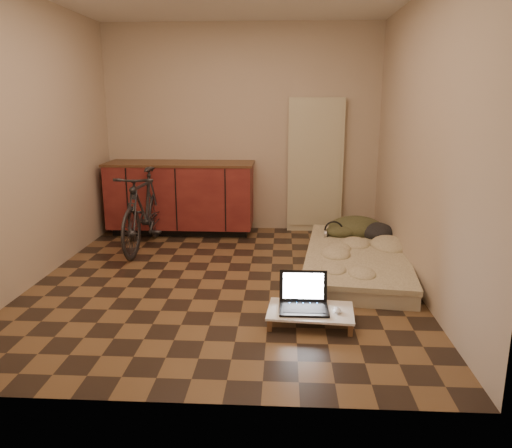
# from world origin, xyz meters

# --- Properties ---
(room_shell) EXTENTS (3.50, 4.00, 2.60)m
(room_shell) POSITION_xyz_m (0.00, 0.00, 1.30)
(room_shell) COLOR brown
(room_shell) RESTS_ON ground
(cabinets) EXTENTS (1.84, 0.62, 0.91)m
(cabinets) POSITION_xyz_m (-0.75, 1.70, 0.47)
(cabinets) COLOR black
(cabinets) RESTS_ON ground
(appliance_panel) EXTENTS (0.70, 0.10, 1.70)m
(appliance_panel) POSITION_xyz_m (0.95, 1.94, 0.85)
(appliance_panel) COLOR beige
(appliance_panel) RESTS_ON ground
(bicycle) EXTENTS (0.51, 1.56, 1.00)m
(bicycle) POSITION_xyz_m (-1.03, 1.00, 0.50)
(bicycle) COLOR black
(bicycle) RESTS_ON ground
(futon) EXTENTS (1.23, 2.18, 0.18)m
(futon) POSITION_xyz_m (1.30, 0.42, 0.09)
(futon) COLOR #BCB196
(futon) RESTS_ON ground
(clothing_pile) EXTENTS (0.73, 0.63, 0.27)m
(clothing_pile) POSITION_xyz_m (1.44, 1.14, 0.31)
(clothing_pile) COLOR #3A3C23
(clothing_pile) RESTS_ON futon
(headphones) EXTENTS (0.24, 0.22, 0.16)m
(headphones) POSITION_xyz_m (1.12, 0.97, 0.26)
(headphones) COLOR black
(headphones) RESTS_ON futon
(lap_desk) EXTENTS (0.68, 0.47, 0.11)m
(lap_desk) POSITION_xyz_m (0.77, -0.91, 0.09)
(lap_desk) COLOR brown
(lap_desk) RESTS_ON ground
(laptop) EXTENTS (0.37, 0.34, 0.26)m
(laptop) POSITION_xyz_m (0.71, -0.87, 0.16)
(laptop) COLOR black
(laptop) RESTS_ON lap_desk
(mouse) EXTENTS (0.06, 0.10, 0.03)m
(mouse) POSITION_xyz_m (0.96, -0.95, 0.12)
(mouse) COLOR silver
(mouse) RESTS_ON lap_desk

